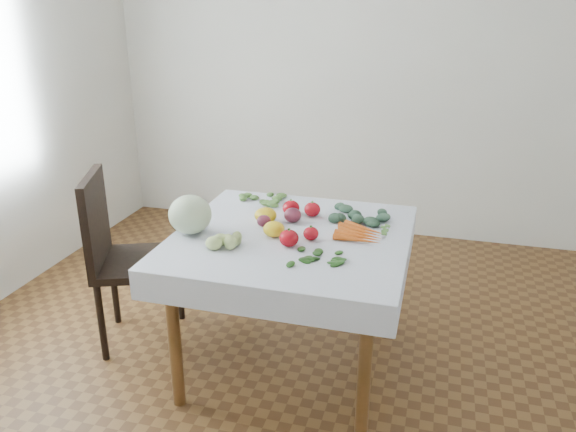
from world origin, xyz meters
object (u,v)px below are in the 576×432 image
Objects in this scene: table at (292,253)px; chair at (120,249)px; heirloom_back at (266,215)px; carrot_bunch at (361,234)px; cabbage at (190,214)px.

chair reaches higher than table.
heirloom_back reaches higher than carrot_bunch.
carrot_bunch is at bearing -6.70° from heirloom_back.
table is 4.15× the size of carrot_bunch.
heirloom_back is (-0.17, 0.11, 0.14)m from table.
carrot_bunch is (1.29, 0.06, 0.21)m from chair.
cabbage is at bearing -168.46° from carrot_bunch.
table is at bearing 13.14° from cabbage.
table is 0.35m from carrot_bunch.
table is 0.97m from chair.
chair is (-0.96, -0.01, -0.09)m from table.
chair is 1.31m from carrot_bunch.
cabbage reaches higher than carrot_bunch.
cabbage is 0.39m from heirloom_back.
carrot_bunch is (0.81, 0.17, -0.08)m from cabbage.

